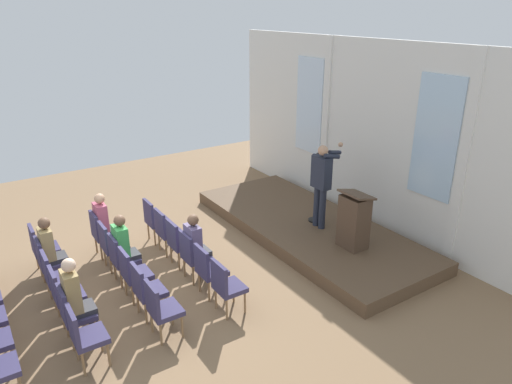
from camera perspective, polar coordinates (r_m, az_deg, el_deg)
The scene contains 29 objects.
ground_plane at distance 8.70m, azimuth -15.32°, elevation -11.50°, with size 14.46×14.46×0.00m, color #846647.
rear_partition at distance 10.65m, azimuth 13.13°, elevation 6.92°, with size 9.25×0.14×4.06m.
stage_platform at distance 10.34m, azimuth 6.38°, elevation -4.35°, with size 5.78×2.38×0.28m, color brown.
speaker at distance 9.72m, azimuth 7.99°, elevation 1.43°, with size 0.50×0.69×1.79m.
mic_stand at distance 10.23m, azimuth 7.22°, elevation -1.77°, with size 0.28×0.28×1.55m.
lectern at distance 9.18m, azimuth 11.84°, elevation -3.44°, with size 0.60×0.48×1.16m.
chair_r0_c0 at distance 10.01m, azimuth -12.28°, elevation -3.15°, with size 0.46×0.44×0.94m.
chair_r0_c1 at distance 9.50m, azimuth -10.94°, elevation -4.43°, with size 0.46×0.44×0.94m.
chair_r0_c2 at distance 9.01m, azimuth -9.44°, elevation -5.85°, with size 0.46×0.44×0.94m.
chair_r0_c3 at distance 8.52m, azimuth -7.77°, elevation -7.42°, with size 0.46×0.44×0.94m.
audience_r0_c3 at distance 8.47m, azimuth -7.32°, elevation -6.22°, with size 0.36×0.39×1.28m.
chair_r0_c4 at distance 8.05m, azimuth -5.87°, elevation -9.18°, with size 0.46×0.44×0.94m.
chair_r0_c5 at distance 7.60m, azimuth -3.73°, elevation -11.13°, with size 0.46×0.44×0.94m.
chair_r1_c0 at distance 9.72m, azimuth -18.35°, elevation -4.56°, with size 0.46×0.44×0.94m.
audience_r1_c0 at distance 9.66m, azimuth -18.03°, elevation -3.40°, with size 0.36×0.39×1.32m.
chair_r1_c1 at distance 9.20m, azimuth -17.32°, elevation -5.97°, with size 0.46×0.44×0.94m.
chair_r1_c2 at distance 8.69m, azimuth -16.15°, elevation -7.55°, with size 0.46×0.44×0.94m.
audience_r1_c2 at distance 8.61m, azimuth -15.77°, elevation -6.26°, with size 0.36×0.39×1.32m.
chair_r1_c3 at distance 8.18m, azimuth -14.83°, elevation -9.32°, with size 0.46×0.44×0.94m.
chair_r1_c4 at distance 7.70m, azimuth -13.32°, elevation -11.30°, with size 0.46×0.44×0.94m.
chair_r1_c5 at distance 7.22m, azimuth -11.59°, elevation -13.55°, with size 0.46×0.44×0.94m.
chair_r2_c0 at distance 9.56m, azimuth -24.73°, elevation -5.99°, with size 0.46×0.44×0.94m.
chair_r2_c1 at distance 9.03m, azimuth -24.06°, elevation -7.52°, with size 0.46×0.44×0.94m.
audience_r2_c1 at distance 8.94m, azimuth -23.75°, elevation -6.28°, with size 0.36×0.39×1.32m.
chair_r2_c2 at distance 8.50m, azimuth -23.31°, elevation -9.24°, with size 0.46×0.44×0.94m.
chair_r2_c3 at distance 7.99m, azimuth -22.45°, elevation -11.18°, with size 0.46×0.44×0.94m.
chair_r2_c4 at distance 7.49m, azimuth -21.46°, elevation -13.38°, with size 0.46×0.44×0.94m.
audience_r2_c4 at distance 7.37m, azimuth -21.11°, elevation -11.76°, with size 0.36×0.39×1.39m.
chair_r2_c5 at distance 7.00m, azimuth -20.30°, elevation -15.89°, with size 0.46×0.44×0.94m.
Camera 1 is at (7.09, -1.97, 4.64)m, focal length 32.80 mm.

